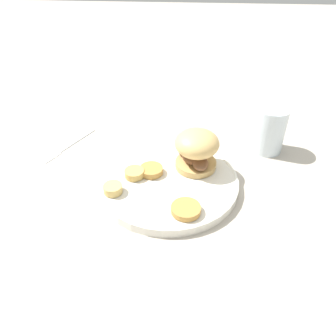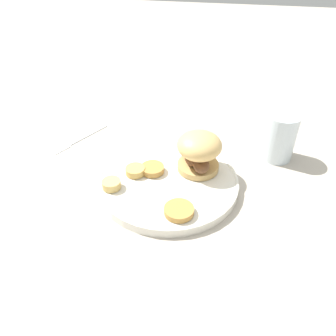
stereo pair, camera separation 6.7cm
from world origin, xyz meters
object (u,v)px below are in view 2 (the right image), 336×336
Objects in this scene: sandwich at (198,151)px; drinking_glass at (279,137)px; dinner_plate at (168,181)px; fork at (79,139)px.

drinking_glass is (-0.11, 0.17, -0.01)m from sandwich.
dinner_plate is 0.30m from fork.
fork is 1.48× the size of drinking_glass.
drinking_glass is at bearing 92.28° from fork.
sandwich is 0.34m from fork.
sandwich is at bearing 73.94° from fork.
sandwich is at bearing 128.03° from dinner_plate.
drinking_glass reaches higher than sandwich.
fork is 0.49m from drinking_glass.
sandwich is (-0.04, 0.06, 0.06)m from dinner_plate.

